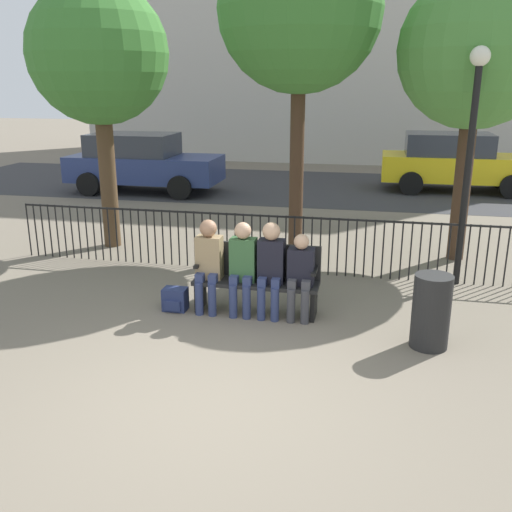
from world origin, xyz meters
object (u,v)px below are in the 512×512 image
backpack (175,299)px  trash_bin (431,311)px  tree_0 (476,52)px  seated_person_0 (208,260)px  parked_car_0 (142,162)px  parked_car_1 (455,161)px  tree_2 (99,55)px  seated_person_2 (271,264)px  seated_person_1 (243,263)px  tree_1 (300,10)px  park_bench (257,276)px  seated_person_3 (300,272)px  lamp_post (472,131)px

backpack → trash_bin: bearing=-7.8°
tree_0 → trash_bin: bearing=-101.1°
seated_person_0 → parked_car_0: (-4.30, 8.04, 0.13)m
tree_0 → parked_car_0: size_ratio=1.12×
parked_car_1 → tree_2: bearing=-134.1°
tree_0 → trash_bin: (-0.73, -3.73, -3.00)m
seated_person_2 → tree_2: tree_2 is taller
seated_person_1 → tree_1: bearing=85.4°
seated_person_0 → seated_person_1: bearing=-0.1°
park_bench → parked_car_0: bearing=121.9°
park_bench → tree_2: 5.16m
seated_person_1 → trash_bin: (2.37, -0.54, -0.26)m
park_bench → seated_person_0: (-0.64, -0.12, 0.22)m
backpack → tree_1: tree_1 is taller
park_bench → seated_person_3: seated_person_3 is taller
tree_2 → seated_person_2: bearing=-37.5°
seated_person_1 → tree_0: size_ratio=0.27×
park_bench → backpack: size_ratio=5.22×
backpack → trash_bin: trash_bin is taller
trash_bin → backpack: bearing=172.2°
seated_person_1 → tree_2: tree_2 is taller
tree_0 → tree_2: tree_0 is taller
seated_person_1 → lamp_post: (2.96, 1.82, 1.61)m
seated_person_3 → backpack: seated_person_3 is taller
trash_bin → lamp_post: bearing=75.9°
seated_person_1 → seated_person_3: bearing=-0.5°
park_bench → parked_car_0: size_ratio=0.40×
tree_1 → parked_car_0: (-5.02, 4.86, -3.28)m
backpack → parked_car_1: parked_car_1 is taller
seated_person_1 → seated_person_0: bearing=179.9°
seated_person_2 → tree_0: size_ratio=0.27×
tree_0 → trash_bin: 4.84m
tree_1 → trash_bin: (2.11, -3.73, -3.68)m
seated_person_0 → seated_person_3: (1.24, -0.01, -0.08)m
seated_person_3 → seated_person_1: bearing=179.5°
parked_car_0 → parked_car_1: (8.60, 1.92, 0.00)m
park_bench → seated_person_2: size_ratio=1.32×
park_bench → trash_bin: bearing=-16.9°
seated_person_3 → tree_2: tree_2 is taller
seated_person_0 → lamp_post: bearing=27.9°
lamp_post → trash_bin: 3.07m
tree_2 → parked_car_0: size_ratio=1.12×
seated_person_2 → tree_0: (2.73, 3.19, 2.73)m
seated_person_3 → lamp_post: 3.31m
park_bench → tree_0: 5.17m
seated_person_2 → tree_1: (-0.12, 3.18, 3.41)m
seated_person_1 → lamp_post: bearing=31.6°
park_bench → parked_car_1: bearing=69.6°
seated_person_3 → tree_1: size_ratio=0.21×
seated_person_1 → seated_person_2: seated_person_2 is taller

